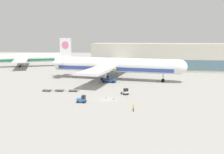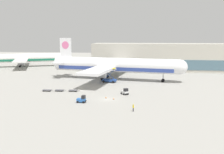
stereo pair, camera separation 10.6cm
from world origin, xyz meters
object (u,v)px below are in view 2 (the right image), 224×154
(baggage_dolly_lead, at_px, (47,90))
(traffic_cone_far, at_px, (114,98))
(scissor_lift_loader, at_px, (109,77))
(baggage_tug_foreground, at_px, (82,99))
(airplane_distant, at_px, (25,58))
(traffic_cone_near, at_px, (106,97))
(baggage_dolly_third, at_px, (73,90))
(ground_crew_near, at_px, (133,107))
(airplane_main, at_px, (113,65))
(baggage_tug_mid, at_px, (125,92))
(baggage_dolly_second, at_px, (59,90))

(baggage_dolly_lead, height_order, traffic_cone_far, traffic_cone_far)
(scissor_lift_loader, bearing_deg, baggage_tug_foreground, -86.88)
(airplane_distant, height_order, traffic_cone_near, airplane_distant)
(baggage_dolly_third, height_order, ground_crew_near, ground_crew_near)
(airplane_main, bearing_deg, ground_crew_near, -67.45)
(baggage_dolly_lead, bearing_deg, traffic_cone_near, -16.57)
(scissor_lift_loader, height_order, baggage_tug_foreground, scissor_lift_loader)
(airplane_main, height_order, traffic_cone_near, airplane_main)
(airplane_main, height_order, baggage_tug_foreground, airplane_main)
(airplane_distant, xyz_separation_m, ground_crew_near, (67.18, -80.71, -3.97))
(airplane_main, distance_m, baggage_dolly_third, 26.80)
(airplane_distant, height_order, baggage_tug_mid, airplane_distant)
(airplane_distant, xyz_separation_m, baggage_tug_mid, (63.86, -63.54, -4.17))
(airplane_main, bearing_deg, baggage_tug_mid, -65.75)
(baggage_tug_foreground, relative_size, baggage_dolly_lead, 0.68)
(airplane_distant, height_order, baggage_dolly_third, airplane_distant)
(airplane_distant, distance_m, baggage_dolly_third, 77.42)
(baggage_dolly_second, xyz_separation_m, baggage_dolly_third, (4.51, 0.28, 0.00))
(airplane_main, height_order, baggage_dolly_second, airplane_main)
(baggage_dolly_lead, height_order, baggage_dolly_second, same)
(baggage_dolly_second, distance_m, baggage_dolly_third, 4.52)
(airplane_main, bearing_deg, airplane_distant, 155.71)
(baggage_tug_mid, relative_size, ground_crew_near, 1.55)
(baggage_tug_foreground, height_order, traffic_cone_near, baggage_tug_foreground)
(baggage_dolly_lead, height_order, baggage_dolly_third, same)
(airplane_main, height_order, airplane_distant, airplane_main)
(airplane_distant, xyz_separation_m, traffic_cone_near, (58.78, -68.77, -4.72))
(airplane_distant, xyz_separation_m, baggage_dolly_third, (46.87, -61.44, -4.65))
(airplane_main, distance_m, ground_crew_near, 45.15)
(airplane_distant, height_order, baggage_dolly_lead, airplane_distant)
(baggage_dolly_lead, bearing_deg, baggage_tug_foreground, -38.41)
(ground_crew_near, xyz_separation_m, traffic_cone_far, (-6.01, 10.82, -0.80))
(scissor_lift_loader, bearing_deg, baggage_dolly_second, -118.47)
(scissor_lift_loader, relative_size, baggage_tug_mid, 2.00)
(baggage_dolly_third, xyz_separation_m, ground_crew_near, (20.31, -19.27, 0.68))
(baggage_dolly_third, bearing_deg, baggage_dolly_second, -175.26)
(baggage_tug_foreground, xyz_separation_m, traffic_cone_near, (5.69, 5.66, -0.55))
(baggage_dolly_second, bearing_deg, airplane_distant, 125.63)
(airplane_main, relative_size, airplane_distant, 1.22)
(scissor_lift_loader, distance_m, ground_crew_near, 38.72)
(baggage_tug_mid, bearing_deg, baggage_tug_foreground, -82.38)
(baggage_tug_foreground, height_order, baggage_dolly_second, baggage_tug_foreground)
(airplane_main, bearing_deg, baggage_dolly_third, -102.87)
(baggage_dolly_third, distance_m, ground_crew_near, 28.01)
(ground_crew_near, bearing_deg, baggage_tug_mid, -14.01)
(airplane_main, distance_m, scissor_lift_loader, 7.51)
(scissor_lift_loader, height_order, baggage_dolly_second, scissor_lift_loader)
(airplane_main, xyz_separation_m, baggage_dolly_second, (-14.25, -24.64, -5.45))
(airplane_distant, relative_size, scissor_lift_loader, 8.43)
(scissor_lift_loader, relative_size, ground_crew_near, 3.10)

